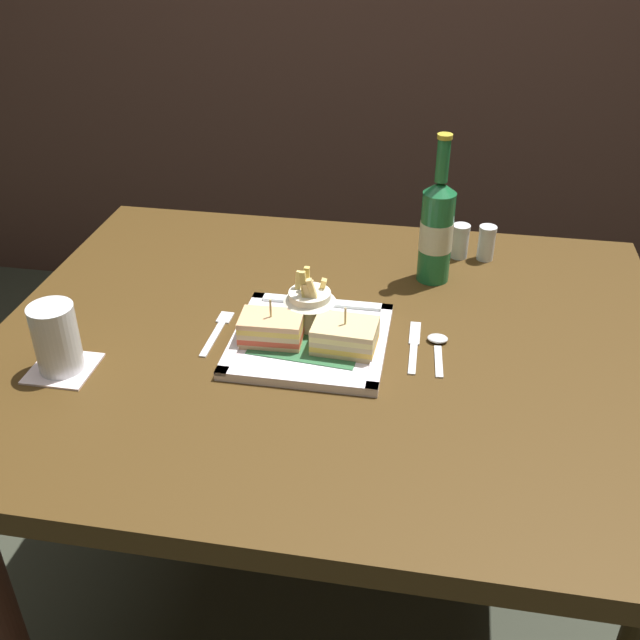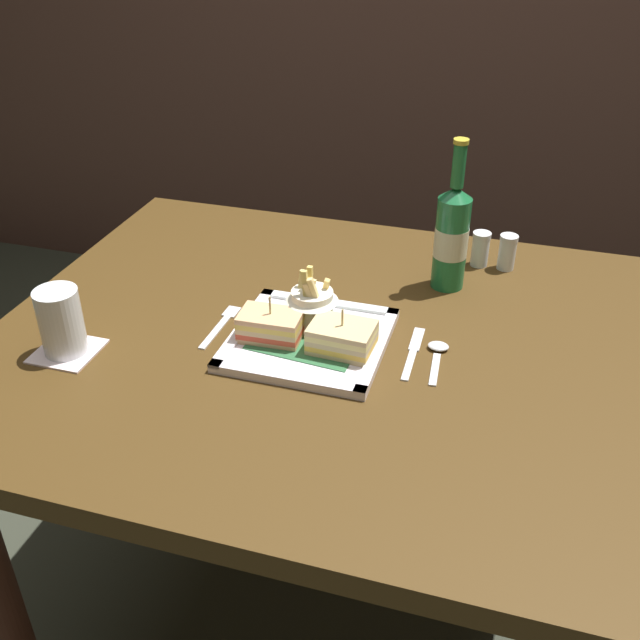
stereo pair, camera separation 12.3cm
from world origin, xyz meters
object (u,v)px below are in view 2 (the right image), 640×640
(dining_table, at_px, (330,408))
(fries_cup, at_px, (312,301))
(beer_bottle, at_px, (452,235))
(sandwich_half_right, at_px, (342,338))
(pepper_shaker, at_px, (507,254))
(water_glass, at_px, (62,326))
(knife, at_px, (413,351))
(fork, at_px, (222,324))
(salt_shaker, at_px, (480,251))
(spoon, at_px, (437,352))
(square_plate, at_px, (309,340))
(sandwich_half_left, at_px, (271,326))

(dining_table, relative_size, fries_cup, 10.49)
(fries_cup, relative_size, beer_bottle, 0.38)
(sandwich_half_right, xyz_separation_m, pepper_shaker, (0.23, 0.39, -0.00))
(water_glass, height_order, knife, water_glass)
(fries_cup, distance_m, knife, 0.19)
(water_glass, relative_size, fork, 0.79)
(dining_table, relative_size, fork, 8.09)
(fork, distance_m, salt_shaker, 0.54)
(fork, bearing_deg, pepper_shaker, 38.09)
(sandwich_half_right, bearing_deg, fries_cup, 138.70)
(fork, relative_size, knife, 0.91)
(spoon, height_order, salt_shaker, salt_shaker)
(water_glass, bearing_deg, salt_shaker, 39.68)
(fries_cup, bearing_deg, water_glass, -153.10)
(water_glass, bearing_deg, square_plate, 20.60)
(square_plate, xyz_separation_m, knife, (0.17, 0.03, -0.00))
(sandwich_half_left, relative_size, pepper_shaker, 1.47)
(sandwich_half_left, distance_m, spoon, 0.28)
(beer_bottle, height_order, pepper_shaker, beer_bottle)
(salt_shaker, bearing_deg, sandwich_half_left, -128.04)
(sandwich_half_left, distance_m, water_glass, 0.34)
(fries_cup, xyz_separation_m, salt_shaker, (0.25, 0.33, -0.02))
(spoon, bearing_deg, dining_table, -179.95)
(spoon, bearing_deg, salt_shaker, 85.15)
(square_plate, bearing_deg, sandwich_half_right, -15.01)
(sandwich_half_left, bearing_deg, dining_table, 26.83)
(fries_cup, distance_m, salt_shaker, 0.41)
(sandwich_half_right, distance_m, spoon, 0.16)
(knife, distance_m, salt_shaker, 0.35)
(knife, distance_m, spoon, 0.04)
(spoon, bearing_deg, square_plate, -172.05)
(dining_table, bearing_deg, spoon, 0.05)
(pepper_shaker, bearing_deg, knife, -109.31)
(fork, xyz_separation_m, salt_shaker, (0.41, 0.36, 0.03))
(water_glass, distance_m, spoon, 0.62)
(knife, height_order, spoon, spoon)
(dining_table, xyz_separation_m, sandwich_half_left, (-0.09, -0.05, 0.19))
(sandwich_half_right, xyz_separation_m, beer_bottle, (0.13, 0.28, 0.07))
(dining_table, relative_size, sandwich_half_left, 10.95)
(square_plate, xyz_separation_m, fork, (-0.17, 0.01, -0.00))
(salt_shaker, bearing_deg, sandwich_half_right, -114.92)
(sandwich_half_right, xyz_separation_m, fries_cup, (-0.07, 0.06, 0.02))
(dining_table, bearing_deg, pepper_shaker, 52.22)
(dining_table, distance_m, spoon, 0.24)
(sandwich_half_left, distance_m, beer_bottle, 0.39)
(water_glass, xyz_separation_m, knife, (0.55, 0.17, -0.05))
(knife, xyz_separation_m, spoon, (0.04, 0.00, 0.00))
(dining_table, xyz_separation_m, square_plate, (-0.03, -0.03, 0.16))
(sandwich_half_right, distance_m, knife, 0.12)
(fork, bearing_deg, spoon, 2.79)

